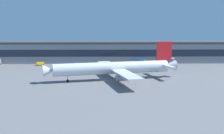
% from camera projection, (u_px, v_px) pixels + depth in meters
% --- Properties ---
extents(ground_plane, '(600.00, 600.00, 0.00)m').
position_uv_depth(ground_plane, '(106.00, 80.00, 121.39)').
color(ground_plane, slate).
extents(terminal_building, '(191.62, 14.73, 13.03)m').
position_uv_depth(terminal_building, '(106.00, 52.00, 179.03)').
color(terminal_building, gray).
rests_on(terminal_building, ground_plane).
extents(airliner, '(58.36, 50.48, 16.10)m').
position_uv_depth(airliner, '(114.00, 68.00, 122.11)').
color(airliner, silver).
rests_on(airliner, ground_plane).
extents(follow_me_car, '(4.78, 3.72, 1.85)m').
position_uv_depth(follow_me_car, '(40.00, 64.00, 166.00)').
color(follow_me_car, yellow).
rests_on(follow_me_car, ground_plane).
extents(belt_loader, '(4.69, 6.61, 1.95)m').
position_uv_depth(belt_loader, '(77.00, 65.00, 160.36)').
color(belt_loader, '#2651A5').
rests_on(belt_loader, ground_plane).
extents(stair_truck, '(6.46, 4.45, 3.55)m').
position_uv_depth(stair_truck, '(140.00, 62.00, 166.83)').
color(stair_truck, '#2651A5').
rests_on(stair_truck, ground_plane).
extents(catering_truck, '(4.41, 7.63, 4.15)m').
position_uv_depth(catering_truck, '(172.00, 61.00, 166.80)').
color(catering_truck, gray).
rests_on(catering_truck, ground_plane).
extents(pushback_tractor, '(5.37, 5.02, 1.75)m').
position_uv_depth(pushback_tractor, '(109.00, 64.00, 165.47)').
color(pushback_tractor, yellow).
rests_on(pushback_tractor, ground_plane).
extents(traffic_cone_0, '(0.53, 0.53, 0.67)m').
position_uv_depth(traffic_cone_0, '(128.00, 82.00, 116.77)').
color(traffic_cone_0, '#F2590C').
rests_on(traffic_cone_0, ground_plane).
extents(traffic_cone_1, '(0.55, 0.55, 0.69)m').
position_uv_depth(traffic_cone_1, '(136.00, 84.00, 111.57)').
color(traffic_cone_1, '#F2590C').
rests_on(traffic_cone_1, ground_plane).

